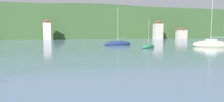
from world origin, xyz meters
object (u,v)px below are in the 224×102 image
at_px(shore_building_westcentral, 47,30).
at_px(sailboat_far_1, 148,47).
at_px(sailboat_far_5, 118,44).
at_px(shore_building_eastcentral, 181,33).
at_px(shore_building_central, 158,30).
at_px(sailboat_far_4, 210,45).

xyz_separation_m(shore_building_westcentral, sailboat_far_1, (27.95, -57.92, -4.60)).
bearing_deg(sailboat_far_5, sailboat_far_1, 101.06).
bearing_deg(shore_building_eastcentral, sailboat_far_5, -137.82).
relative_size(sailboat_far_1, sailboat_far_5, 0.63).
height_order(shore_building_westcentral, shore_building_central, shore_building_central).
bearing_deg(sailboat_far_5, shore_building_central, -137.13).
bearing_deg(shore_building_central, shore_building_eastcentral, -1.11).
distance_m(sailboat_far_1, sailboat_far_4, 16.81).
height_order(shore_building_westcentral, shore_building_eastcentral, shore_building_westcentral).
relative_size(shore_building_westcentral, sailboat_far_1, 1.45).
relative_size(sailboat_far_4, sailboat_far_5, 1.16).
distance_m(shore_building_westcentral, sailboat_far_5, 52.38).
xyz_separation_m(shore_building_eastcentral, sailboat_far_5, (-51.22, -46.41, -2.81)).
bearing_deg(sailboat_far_1, shore_building_eastcentral, 9.28).
height_order(shore_building_eastcentral, sailboat_far_1, shore_building_eastcentral).
relative_size(shore_building_eastcentral, sailboat_far_1, 0.95).
bearing_deg(sailboat_far_4, shore_building_westcentral, -26.66).
xyz_separation_m(shore_building_eastcentral, sailboat_far_4, (-30.17, -57.81, -2.65)).
height_order(shore_building_central, sailboat_far_5, shore_building_central).
xyz_separation_m(shore_building_central, sailboat_far_1, (-31.99, -58.14, -4.81)).
bearing_deg(sailboat_far_4, shore_building_eastcentral, -91.93).
bearing_deg(sailboat_far_5, shore_building_westcentral, -72.30).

